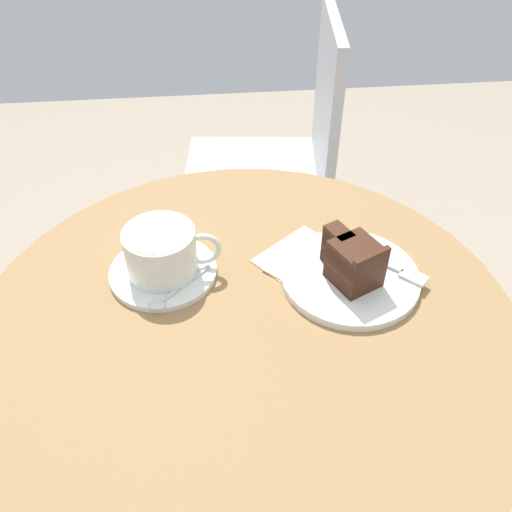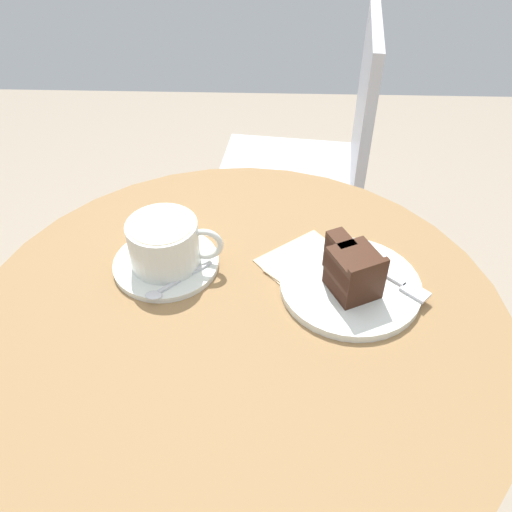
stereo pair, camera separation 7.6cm
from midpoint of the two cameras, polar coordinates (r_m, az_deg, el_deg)
name	(u,v)px [view 2 (the right image)]	position (r m, az deg, el deg)	size (l,w,h in m)	color
cafe_table	(239,370)	(0.82, 0.94, -12.07)	(0.74, 0.74, 0.71)	olive
saucer	(166,263)	(0.80, -6.78, -0.87)	(0.16, 0.16, 0.01)	silver
coffee_cup	(165,243)	(0.78, -6.82, 1.28)	(0.14, 0.10, 0.07)	silver
teaspoon	(171,285)	(0.76, -6.10, -3.17)	(0.09, 0.08, 0.00)	silver
cake_plate	(350,285)	(0.78, 12.62, -3.15)	(0.20, 0.20, 0.01)	silver
cake_slice	(352,270)	(0.75, 12.96, -1.57)	(0.08, 0.10, 0.07)	#381E14
fork	(392,278)	(0.80, 16.78, -2.36)	(0.12, 0.12, 0.00)	silver
napkin	(313,268)	(0.80, 8.71, -1.42)	(0.17, 0.18, 0.00)	beige
cafe_chair	(322,156)	(1.44, 8.45, 10.28)	(0.42, 0.42, 0.85)	#BCBCC1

